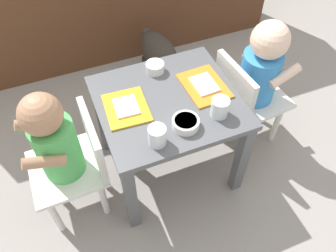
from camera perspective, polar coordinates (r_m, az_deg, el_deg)
The scene contains 11 objects.
ground_plane at distance 1.70m, azimuth 0.00°, elevation -6.33°, with size 7.00×7.00×0.00m, color gray.
dining_table at distance 1.41m, azimuth 0.00°, elevation 1.87°, with size 0.55×0.50×0.45m.
seated_child_left at distance 1.31m, azimuth -17.37°, elevation -3.06°, with size 0.29×0.29×0.66m.
seated_child_right at distance 1.56m, azimuth 14.62°, elevation 8.48°, with size 0.31×0.31×0.66m.
dog at distance 1.92m, azimuth -1.06°, elevation 11.42°, with size 0.20×0.44×0.32m.
food_tray_left at distance 1.32m, azimuth -6.86°, elevation 3.04°, with size 0.17×0.20×0.02m.
food_tray_right at distance 1.40m, azimuth 5.98°, elevation 6.67°, with size 0.17×0.22×0.02m.
water_cup_left at distance 1.29m, azimuth 8.50°, elevation 2.89°, with size 0.07×0.07×0.07m.
water_cup_right at distance 1.19m, azimuth -1.78°, elevation -1.74°, with size 0.06×0.06×0.07m.
veggie_bowl_far at distance 1.24m, azimuth 2.92°, elevation 0.53°, with size 0.10×0.10×0.03m.
veggie_bowl_near at distance 1.45m, azimuth -2.15°, elevation 9.66°, with size 0.08×0.08×0.04m.
Camera 1 is at (-0.35, -0.87, 1.42)m, focal length 37.06 mm.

